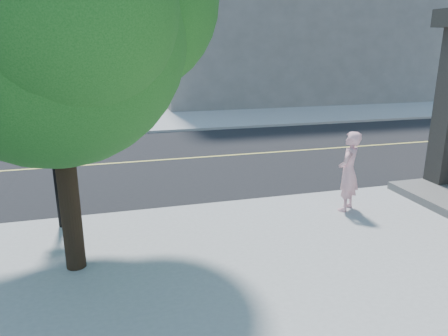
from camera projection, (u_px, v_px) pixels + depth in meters
name	position (u px, v px, depth m)	size (l,w,h in m)	color
ground	(33.00, 226.00, 8.73)	(140.00, 140.00, 0.00)	black
road_ew	(56.00, 167.00, 12.89)	(140.00, 9.00, 0.01)	black
sidewalk_ne	(267.00, 94.00, 32.05)	(29.00, 25.00, 0.12)	#A0A0A0
man_on_phone	(348.00, 172.00, 9.04)	(0.64, 0.42, 1.75)	#F4ADB8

